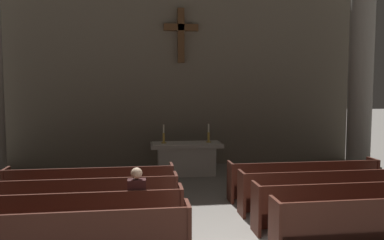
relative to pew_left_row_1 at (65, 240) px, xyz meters
The scene contains 14 objects.
pew_left_row_1 is the anchor object (origin of this frame).
pew_left_row_2 1.01m from the pew_left_row_1, 90.00° to the left, with size 3.71×0.50×0.95m.
pew_left_row_3 2.02m from the pew_left_row_1, 90.00° to the left, with size 3.71×0.50×0.95m.
pew_left_row_4 3.04m from the pew_left_row_1, 90.00° to the left, with size 3.71×0.50×0.95m.
pew_right_row_1 5.05m from the pew_left_row_1, ahead, with size 3.71×0.50×0.95m.
pew_right_row_2 5.15m from the pew_left_row_1, 11.34° to the left, with size 3.71×0.50×0.95m.
pew_right_row_3 5.44m from the pew_left_row_1, 21.85° to the left, with size 3.71×0.50×0.95m.
pew_right_row_4 5.89m from the pew_left_row_1, 31.03° to the left, with size 3.71×0.50×0.95m.
column_right_second 10.39m from the pew_left_row_1, 35.48° to the left, with size 1.11×1.11×6.84m.
altar 6.50m from the pew_left_row_1, 67.15° to the left, with size 2.20×0.90×1.01m.
candlestick_left 6.30m from the pew_left_row_1, 73.06° to the left, with size 0.16×0.16×0.58m.
candlestick_right 6.84m from the pew_left_row_1, 61.70° to the left, with size 0.16×0.16×0.58m.
apse_with_cross 8.88m from the pew_left_row_1, 71.90° to the left, with size 12.42×0.47×8.15m.
lone_worshipper 1.50m from the pew_left_row_1, 45.19° to the left, with size 0.32×0.43×1.32m.
Camera 1 is at (-1.40, -5.68, 2.70)m, focal length 35.66 mm.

